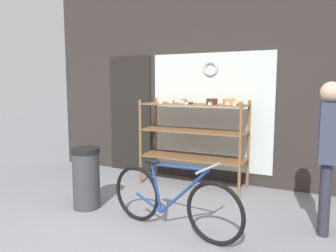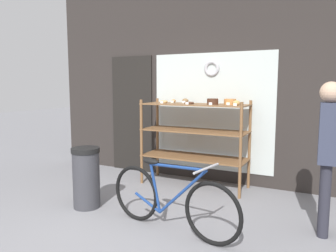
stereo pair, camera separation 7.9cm
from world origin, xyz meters
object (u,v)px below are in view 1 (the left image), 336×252
pedestrian (328,146)px  trash_bin (86,176)px  display_case (195,129)px  bicycle (172,200)px

pedestrian → trash_bin: 2.87m
pedestrian → display_case: bearing=59.2°
display_case → trash_bin: bearing=-121.7°
display_case → trash_bin: 1.82m
display_case → bicycle: display_case is taller
display_case → bicycle: size_ratio=0.99×
display_case → trash_bin: display_case is taller
display_case → trash_bin: size_ratio=2.09×
display_case → bicycle: bearing=-77.2°
bicycle → trash_bin: (-1.29, 0.14, 0.07)m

